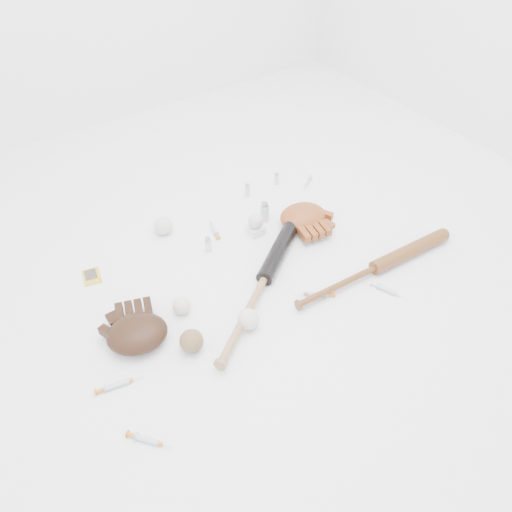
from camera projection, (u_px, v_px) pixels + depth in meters
bat_dark at (265, 278)px, 1.91m from camera, size 0.78×0.57×0.07m
bat_wood at (375, 268)px, 1.96m from camera, size 0.79×0.09×0.06m
glove_dark at (137, 333)px, 1.70m from camera, size 0.31×0.31×0.09m
glove_tan at (303, 216)px, 2.16m from camera, size 0.29×0.29×0.09m
trading_card at (92, 277)px, 1.96m from camera, size 0.08×0.10×0.01m
pedestal at (256, 230)px, 2.14m from camera, size 0.07×0.07×0.04m
baseball_on_pedestal at (256, 221)px, 2.10m from camera, size 0.06×0.06×0.06m
baseball_left at (181, 306)px, 1.81m from camera, size 0.07×0.07×0.07m
baseball_upper at (163, 226)px, 2.13m from camera, size 0.08×0.08×0.08m
baseball_mid at (248, 319)px, 1.75m from camera, size 0.08×0.08×0.08m
baseball_aged at (191, 341)px, 1.68m from camera, size 0.08×0.08×0.08m
syringe_0 at (117, 385)px, 1.59m from camera, size 0.17×0.06×0.02m
syringe_1 at (317, 294)px, 1.88m from camera, size 0.15×0.12×0.02m
syringe_2 at (214, 229)px, 2.15m from camera, size 0.06×0.15×0.02m
syringe_3 at (387, 290)px, 1.90m from camera, size 0.09×0.16×0.02m
syringe_4 at (308, 182)px, 2.41m from camera, size 0.12×0.09×0.02m
syringe_5 at (147, 440)px, 1.46m from camera, size 0.12×0.14×0.02m
vial_0 at (247, 190)px, 2.33m from camera, size 0.02×0.02×0.06m
vial_1 at (277, 179)px, 2.40m from camera, size 0.02×0.02×0.06m
vial_2 at (208, 244)px, 2.05m from camera, size 0.03×0.03×0.07m
vial_3 at (265, 212)px, 2.19m from camera, size 0.04×0.04×0.09m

